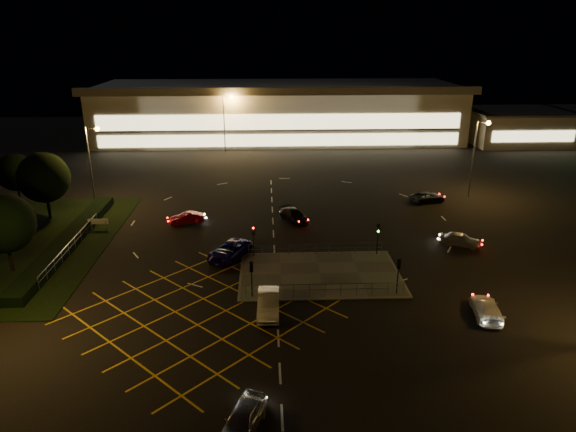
{
  "coord_description": "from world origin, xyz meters",
  "views": [
    {
      "loc": [
        -2.7,
        -43.49,
        20.72
      ],
      "look_at": [
        -0.42,
        8.08,
        2.0
      ],
      "focal_mm": 32.0,
      "sensor_mm": 36.0,
      "label": 1
    }
  ],
  "objects_px": {
    "signal_ne": "(378,233)",
    "car_near_silver": "(243,419)",
    "car_circ_red": "(187,218)",
    "car_left_blue": "(229,251)",
    "signal_nw": "(253,235)",
    "car_queue_white": "(268,303)",
    "signal_sw": "(251,272)",
    "signal_se": "(398,269)",
    "car_far_dkgrey": "(294,215)",
    "car_approach_white": "(486,308)",
    "car_right_silver": "(460,239)",
    "car_east_grey": "(428,197)"
  },
  "relations": [
    {
      "from": "car_approach_white",
      "to": "car_near_silver",
      "type": "bearing_deg",
      "value": 41.44
    },
    {
      "from": "signal_ne",
      "to": "car_circ_red",
      "type": "bearing_deg",
      "value": 153.97
    },
    {
      "from": "signal_sw",
      "to": "car_far_dkgrey",
      "type": "bearing_deg",
      "value": -103.96
    },
    {
      "from": "car_queue_white",
      "to": "car_right_silver",
      "type": "bearing_deg",
      "value": 33.58
    },
    {
      "from": "signal_nw",
      "to": "car_east_grey",
      "type": "xyz_separation_m",
      "value": [
        21.92,
        16.1,
        -1.73
      ]
    },
    {
      "from": "signal_ne",
      "to": "car_queue_white",
      "type": "height_order",
      "value": "signal_ne"
    },
    {
      "from": "signal_se",
      "to": "car_far_dkgrey",
      "type": "xyz_separation_m",
      "value": [
        -7.54,
        17.93,
        -1.69
      ]
    },
    {
      "from": "signal_sw",
      "to": "car_right_silver",
      "type": "bearing_deg",
      "value": -154.69
    },
    {
      "from": "signal_sw",
      "to": "signal_ne",
      "type": "distance_m",
      "value": 14.41
    },
    {
      "from": "signal_ne",
      "to": "car_queue_white",
      "type": "distance_m",
      "value": 14.97
    },
    {
      "from": "car_right_silver",
      "to": "car_east_grey",
      "type": "height_order",
      "value": "car_right_silver"
    },
    {
      "from": "signal_se",
      "to": "car_far_dkgrey",
      "type": "height_order",
      "value": "signal_se"
    },
    {
      "from": "signal_nw",
      "to": "car_east_grey",
      "type": "distance_m",
      "value": 27.25
    },
    {
      "from": "car_right_silver",
      "to": "car_circ_red",
      "type": "relative_size",
      "value": 1.06
    },
    {
      "from": "car_queue_white",
      "to": "car_east_grey",
      "type": "bearing_deg",
      "value": 53.64
    },
    {
      "from": "car_circ_red",
      "to": "car_east_grey",
      "type": "relative_size",
      "value": 0.83
    },
    {
      "from": "signal_nw",
      "to": "car_queue_white",
      "type": "relative_size",
      "value": 0.67
    },
    {
      "from": "signal_nw",
      "to": "car_far_dkgrey",
      "type": "xyz_separation_m",
      "value": [
        4.46,
        9.94,
        -1.69
      ]
    },
    {
      "from": "signal_se",
      "to": "car_far_dkgrey",
      "type": "bearing_deg",
      "value": -67.18
    },
    {
      "from": "car_approach_white",
      "to": "car_right_silver",
      "type": "bearing_deg",
      "value": -92.33
    },
    {
      "from": "signal_nw",
      "to": "car_queue_white",
      "type": "distance_m",
      "value": 10.58
    },
    {
      "from": "signal_se",
      "to": "car_circ_red",
      "type": "xyz_separation_m",
      "value": [
        -19.8,
        17.66,
        -1.74
      ]
    },
    {
      "from": "signal_ne",
      "to": "car_approach_white",
      "type": "distance_m",
      "value": 13.25
    },
    {
      "from": "car_near_silver",
      "to": "car_east_grey",
      "type": "distance_m",
      "value": 44.78
    },
    {
      "from": "car_queue_white",
      "to": "car_approach_white",
      "type": "xyz_separation_m",
      "value": [
        16.7,
        -1.31,
        -0.11
      ]
    },
    {
      "from": "signal_se",
      "to": "car_right_silver",
      "type": "relative_size",
      "value": 0.78
    },
    {
      "from": "signal_sw",
      "to": "car_approach_white",
      "type": "xyz_separation_m",
      "value": [
        18.03,
        -3.69,
        -1.7
      ]
    },
    {
      "from": "signal_sw",
      "to": "signal_nw",
      "type": "relative_size",
      "value": 1.0
    },
    {
      "from": "signal_ne",
      "to": "car_queue_white",
      "type": "relative_size",
      "value": 0.67
    },
    {
      "from": "signal_nw",
      "to": "car_far_dkgrey",
      "type": "distance_m",
      "value": 11.03
    },
    {
      "from": "car_queue_white",
      "to": "car_left_blue",
      "type": "bearing_deg",
      "value": 111.06
    },
    {
      "from": "signal_sw",
      "to": "car_near_silver",
      "type": "bearing_deg",
      "value": 89.33
    },
    {
      "from": "signal_sw",
      "to": "car_near_silver",
      "type": "height_order",
      "value": "signal_sw"
    },
    {
      "from": "signal_sw",
      "to": "car_circ_red",
      "type": "distance_m",
      "value": 19.38
    },
    {
      "from": "signal_se",
      "to": "car_near_silver",
      "type": "bearing_deg",
      "value": 50.69
    },
    {
      "from": "car_left_blue",
      "to": "car_right_silver",
      "type": "xyz_separation_m",
      "value": [
        23.32,
        1.97,
        -0.05
      ]
    },
    {
      "from": "car_circ_red",
      "to": "car_left_blue",
      "type": "bearing_deg",
      "value": 14.57
    },
    {
      "from": "car_near_silver",
      "to": "car_far_dkgrey",
      "type": "distance_m",
      "value": 33.12
    },
    {
      "from": "signal_nw",
      "to": "car_left_blue",
      "type": "relative_size",
      "value": 0.59
    },
    {
      "from": "car_queue_white",
      "to": "signal_nw",
      "type": "bearing_deg",
      "value": 98.81
    },
    {
      "from": "signal_se",
      "to": "car_east_grey",
      "type": "distance_m",
      "value": 26.11
    },
    {
      "from": "signal_ne",
      "to": "car_near_silver",
      "type": "height_order",
      "value": "signal_ne"
    },
    {
      "from": "signal_ne",
      "to": "car_far_dkgrey",
      "type": "bearing_deg",
      "value": 127.19
    },
    {
      "from": "car_queue_white",
      "to": "car_east_grey",
      "type": "distance_m",
      "value": 33.54
    },
    {
      "from": "signal_ne",
      "to": "car_right_silver",
      "type": "bearing_deg",
      "value": 12.17
    },
    {
      "from": "signal_se",
      "to": "signal_ne",
      "type": "relative_size",
      "value": 1.0
    },
    {
      "from": "signal_nw",
      "to": "signal_sw",
      "type": "bearing_deg",
      "value": -90.0
    },
    {
      "from": "signal_ne",
      "to": "car_far_dkgrey",
      "type": "distance_m",
      "value": 12.59
    },
    {
      "from": "signal_se",
      "to": "car_approach_white",
      "type": "bearing_deg",
      "value": 148.53
    },
    {
      "from": "car_east_grey",
      "to": "car_approach_white",
      "type": "bearing_deg",
      "value": 157.23
    }
  ]
}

